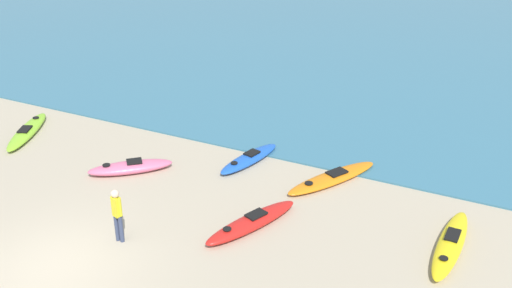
# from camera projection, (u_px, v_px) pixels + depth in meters

# --- Properties ---
(ground_plane) EXTENTS (400.00, 400.00, 0.00)m
(ground_plane) POSITION_uv_depth(u_px,v_px,m) (55.00, 267.00, 14.80)
(ground_plane) COLOR tan
(kayak_on_sand_0) EXTENTS (2.47, 2.31, 0.41)m
(kayak_on_sand_0) POSITION_uv_depth(u_px,v_px,m) (131.00, 167.00, 19.18)
(kayak_on_sand_0) COLOR #E5668C
(kayak_on_sand_0) RESTS_ON ground_plane
(kayak_on_sand_1) EXTENTS (0.68, 3.43, 0.36)m
(kayak_on_sand_1) POSITION_uv_depth(u_px,v_px,m) (451.00, 244.00, 15.40)
(kayak_on_sand_1) COLOR yellow
(kayak_on_sand_1) RESTS_ON ground_plane
(kayak_on_sand_2) EXTENTS (2.00, 3.34, 0.33)m
(kayak_on_sand_2) POSITION_uv_depth(u_px,v_px,m) (27.00, 131.00, 21.82)
(kayak_on_sand_2) COLOR #8CCC2D
(kayak_on_sand_2) RESTS_ON ground_plane
(kayak_on_sand_3) EXTENTS (1.75, 3.20, 0.37)m
(kayak_on_sand_3) POSITION_uv_depth(u_px,v_px,m) (252.00, 222.00, 16.33)
(kayak_on_sand_3) COLOR red
(kayak_on_sand_3) RESTS_ON ground_plane
(kayak_on_sand_4) EXTENTS (2.28, 3.47, 0.29)m
(kayak_on_sand_4) POSITION_uv_depth(u_px,v_px,m) (332.00, 178.00, 18.67)
(kayak_on_sand_4) COLOR orange
(kayak_on_sand_4) RESTS_ON ground_plane
(kayak_on_sand_5) EXTENTS (1.23, 2.85, 0.32)m
(kayak_on_sand_5) POSITION_uv_depth(u_px,v_px,m) (249.00, 158.00, 19.83)
(kayak_on_sand_5) COLOR blue
(kayak_on_sand_5) RESTS_ON ground_plane
(person_near_foreground) EXTENTS (0.31, 0.23, 1.54)m
(person_near_foreground) POSITION_uv_depth(u_px,v_px,m) (117.00, 212.00, 15.43)
(person_near_foreground) COLOR #384260
(person_near_foreground) RESTS_ON ground_plane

